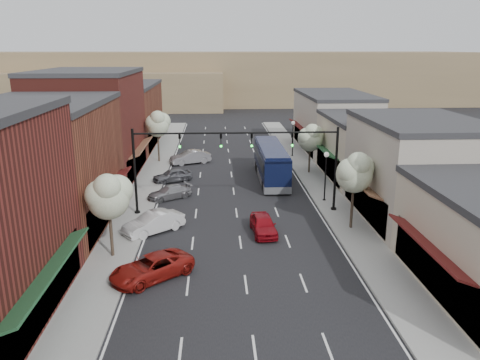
{
  "coord_description": "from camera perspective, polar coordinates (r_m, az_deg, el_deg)",
  "views": [
    {
      "loc": [
        -1.58,
        -27.91,
        12.97
      ],
      "look_at": [
        0.4,
        10.06,
        2.2
      ],
      "focal_mm": 35.0,
      "sensor_mm": 36.0,
      "label": 1
    }
  ],
  "objects": [
    {
      "name": "curb_right",
      "position": [
        48.93,
        7.23,
        0.41
      ],
      "size": [
        0.25,
        73.0,
        0.17
      ],
      "primitive_type": "cube",
      "color": "gray",
      "rests_on": "ground"
    },
    {
      "name": "bldg_left_midnear",
      "position": [
        37.13,
        -22.82,
        1.62
      ],
      "size": [
        10.14,
        14.1,
        9.4
      ],
      "color": "brown",
      "rests_on": "ground"
    },
    {
      "name": "hill_near",
      "position": [
        108.84,
        -15.67,
        10.51
      ],
      "size": [
        50.0,
        20.0,
        8.0
      ],
      "primitive_type": "cube",
      "color": "#7A6647",
      "rests_on": "ground"
    },
    {
      "name": "curb_left",
      "position": [
        48.47,
        -9.29,
        0.17
      ],
      "size": [
        0.25,
        73.0,
        0.17
      ],
      "primitive_type": "cube",
      "color": "gray",
      "rests_on": "ground"
    },
    {
      "name": "signal_mast_right",
      "position": [
        37.56,
        8.16,
        2.81
      ],
      "size": [
        8.22,
        0.46,
        7.0
      ],
      "color": "black",
      "rests_on": "ground"
    },
    {
      "name": "tree_left_near",
      "position": [
        29.95,
        -15.72,
        -1.78
      ],
      "size": [
        2.85,
        2.65,
        5.69
      ],
      "color": "#47382B",
      "rests_on": "ground"
    },
    {
      "name": "parked_car_c",
      "position": [
        42.01,
        -8.58,
        -1.51
      ],
      "size": [
        4.32,
        3.51,
        1.18
      ],
      "primitive_type": "imported",
      "rotation": [
        0.0,
        0.0,
        -1.03
      ],
      "color": "gray",
      "rests_on": "ground"
    },
    {
      "name": "bldg_right_midnear",
      "position": [
        38.29,
        20.67,
        1.09
      ],
      "size": [
        9.14,
        12.1,
        7.9
      ],
      "color": "#A59C8E",
      "rests_on": "ground"
    },
    {
      "name": "parked_car_b",
      "position": [
        34.6,
        -10.5,
        -5.13
      ],
      "size": [
        4.56,
        4.15,
        1.51
      ],
      "primitive_type": "imported",
      "rotation": [
        0.0,
        0.0,
        -0.88
      ],
      "color": "silver",
      "rests_on": "ground"
    },
    {
      "name": "sidewalk_left",
      "position": [
        48.65,
        -10.93,
        0.15
      ],
      "size": [
        2.8,
        73.0,
        0.15
      ],
      "primitive_type": "cube",
      "color": "gray",
      "rests_on": "ground"
    },
    {
      "name": "parked_car_e",
      "position": [
        54.48,
        -6.08,
        2.79
      ],
      "size": [
        4.94,
        3.26,
        1.54
      ],
      "primitive_type": "imported",
      "rotation": [
        0.0,
        0.0,
        -1.19
      ],
      "color": "#A7A6AB",
      "rests_on": "ground"
    },
    {
      "name": "lamp_post_near",
      "position": [
        40.78,
        10.42,
        1.41
      ],
      "size": [
        0.44,
        0.44,
        4.44
      ],
      "color": "black",
      "rests_on": "ground"
    },
    {
      "name": "red_hatchback",
      "position": [
        33.89,
        2.86,
        -5.43
      ],
      "size": [
        1.92,
        4.19,
        1.39
      ],
      "primitive_type": "imported",
      "rotation": [
        0.0,
        0.0,
        0.07
      ],
      "color": "maroon",
      "rests_on": "ground"
    },
    {
      "name": "signal_mast_left",
      "position": [
        37.09,
        -9.17,
        2.6
      ],
      "size": [
        8.22,
        0.46,
        7.0
      ],
      "color": "black",
      "rests_on": "ground"
    },
    {
      "name": "hill_far",
      "position": [
        118.13,
        -2.26,
        12.42
      ],
      "size": [
        120.0,
        30.0,
        12.0
      ],
      "primitive_type": "cube",
      "color": "#7A6647",
      "rests_on": "ground"
    },
    {
      "name": "parked_car_d",
      "position": [
        47.25,
        -8.24,
        0.56
      ],
      "size": [
        4.23,
        3.14,
        1.34
      ],
      "primitive_type": "imported",
      "rotation": [
        0.0,
        0.0,
        -1.12
      ],
      "color": "#4F5056",
      "rests_on": "ground"
    },
    {
      "name": "ground",
      "position": [
        30.82,
        0.24,
        -9.07
      ],
      "size": [
        160.0,
        160.0,
        0.0
      ],
      "primitive_type": "plane",
      "color": "black",
      "rests_on": "ground"
    },
    {
      "name": "bldg_left_far",
      "position": [
        65.74,
        -14.17,
        7.64
      ],
      "size": [
        10.14,
        18.1,
        8.4
      ],
      "color": "brown",
      "rests_on": "ground"
    },
    {
      "name": "tree_right_far",
      "position": [
        49.69,
        8.63,
        5.23
      ],
      "size": [
        2.85,
        2.65,
        5.43
      ],
      "color": "#47382B",
      "rests_on": "ground"
    },
    {
      "name": "tree_left_far",
      "position": [
        54.91,
        -10.0,
        6.81
      ],
      "size": [
        2.85,
        2.65,
        6.13
      ],
      "color": "#47382B",
      "rests_on": "ground"
    },
    {
      "name": "bldg_right_far",
      "position": [
        62.53,
        11.29,
        6.95
      ],
      "size": [
        9.14,
        16.1,
        7.4
      ],
      "color": "#A59C8E",
      "rests_on": "ground"
    },
    {
      "name": "parked_car_a",
      "position": [
        28.06,
        -10.73,
        -10.44
      ],
      "size": [
        5.3,
        4.91,
        1.38
      ],
      "primitive_type": "imported",
      "rotation": [
        0.0,
        0.0,
        -0.89
      ],
      "color": "maroon",
      "rests_on": "ground"
    },
    {
      "name": "bldg_left_midfar",
      "position": [
        50.13,
        -17.69,
        6.39
      ],
      "size": [
        10.14,
        14.1,
        10.9
      ],
      "color": "maroon",
      "rests_on": "ground"
    },
    {
      "name": "lamp_post_far",
      "position": [
        57.56,
        6.48,
        5.75
      ],
      "size": [
        0.44,
        0.44,
        4.44
      ],
      "color": "black",
      "rests_on": "ground"
    },
    {
      "name": "coach_bus",
      "position": [
        47.47,
        3.8,
        2.21
      ],
      "size": [
        2.57,
        11.46,
        3.5
      ],
      "rotation": [
        0.0,
        0.0,
        -0.0
      ],
      "color": "black",
      "rests_on": "ground"
    },
    {
      "name": "sidewalk_right",
      "position": [
        49.19,
        8.83,
        0.43
      ],
      "size": [
        2.8,
        73.0,
        0.15
      ],
      "primitive_type": "cube",
      "color": "gray",
      "rests_on": "ground"
    },
    {
      "name": "tree_right_near",
      "position": [
        34.44,
        13.88,
        1.02
      ],
      "size": [
        2.85,
        2.65,
        5.95
      ],
      "color": "#47382B",
      "rests_on": "ground"
    },
    {
      "name": "bldg_right_midfar",
      "position": [
        49.37,
        15.15,
        3.81
      ],
      "size": [
        9.14,
        12.1,
        6.4
      ],
      "color": "#B9A993",
      "rests_on": "ground"
    }
  ]
}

